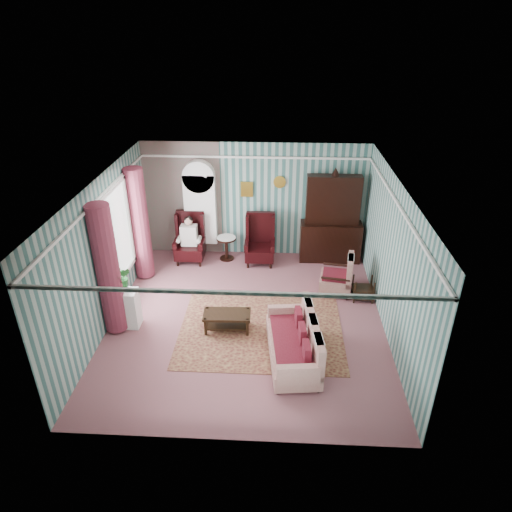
# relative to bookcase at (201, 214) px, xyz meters

# --- Properties ---
(floor) EXTENTS (6.00, 6.00, 0.00)m
(floor) POSITION_rel_bookcase_xyz_m (1.35, -2.84, -1.12)
(floor) COLOR #884F53
(floor) RESTS_ON ground
(room_shell) EXTENTS (5.53, 6.02, 2.91)m
(room_shell) POSITION_rel_bookcase_xyz_m (0.73, -2.66, 0.89)
(room_shell) COLOR #396862
(room_shell) RESTS_ON ground
(bookcase) EXTENTS (0.80, 0.28, 2.24)m
(bookcase) POSITION_rel_bookcase_xyz_m (0.00, 0.00, 0.00)
(bookcase) COLOR white
(bookcase) RESTS_ON floor
(dresser_hutch) EXTENTS (1.50, 0.56, 2.36)m
(dresser_hutch) POSITION_rel_bookcase_xyz_m (3.25, -0.12, 0.06)
(dresser_hutch) COLOR black
(dresser_hutch) RESTS_ON floor
(wingback_left) EXTENTS (0.76, 0.80, 1.25)m
(wingback_left) POSITION_rel_bookcase_xyz_m (-0.25, -0.39, -0.50)
(wingback_left) COLOR black
(wingback_left) RESTS_ON floor
(wingback_right) EXTENTS (0.76, 0.80, 1.25)m
(wingback_right) POSITION_rel_bookcase_xyz_m (1.50, -0.39, -0.50)
(wingback_right) COLOR black
(wingback_right) RESTS_ON floor
(seated_woman) EXTENTS (0.44, 0.40, 1.18)m
(seated_woman) POSITION_rel_bookcase_xyz_m (-0.25, -0.39, -0.53)
(seated_woman) COLOR white
(seated_woman) RESTS_ON floor
(round_side_table) EXTENTS (0.50, 0.50, 0.60)m
(round_side_table) POSITION_rel_bookcase_xyz_m (0.65, -0.24, -0.82)
(round_side_table) COLOR black
(round_side_table) RESTS_ON floor
(nest_table) EXTENTS (0.45, 0.38, 0.54)m
(nest_table) POSITION_rel_bookcase_xyz_m (3.82, -1.94, -0.85)
(nest_table) COLOR black
(nest_table) RESTS_ON floor
(plant_stand) EXTENTS (0.55, 0.35, 0.80)m
(plant_stand) POSITION_rel_bookcase_xyz_m (-1.05, -3.14, -0.72)
(plant_stand) COLOR white
(plant_stand) RESTS_ON floor
(rug) EXTENTS (3.20, 2.60, 0.01)m
(rug) POSITION_rel_bookcase_xyz_m (1.65, -3.14, -1.11)
(rug) COLOR #461718
(rug) RESTS_ON floor
(sofa) EXTENTS (1.21, 1.92, 0.92)m
(sofa) POSITION_rel_bookcase_xyz_m (2.25, -4.04, -0.66)
(sofa) COLOR beige
(sofa) RESTS_ON floor
(floral_armchair) EXTENTS (0.93, 0.88, 1.05)m
(floral_armchair) POSITION_rel_bookcase_xyz_m (3.25, -1.67, -0.60)
(floral_armchair) COLOR #B8B38F
(floral_armchair) RESTS_ON floor
(coffee_table) EXTENTS (0.94, 0.49, 0.38)m
(coffee_table) POSITION_rel_bookcase_xyz_m (0.98, -3.19, -0.93)
(coffee_table) COLOR black
(coffee_table) RESTS_ON floor
(potted_plant_a) EXTENTS (0.41, 0.36, 0.45)m
(potted_plant_a) POSITION_rel_bookcase_xyz_m (-1.12, -3.23, -0.10)
(potted_plant_a) COLOR #184E1B
(potted_plant_a) RESTS_ON plant_stand
(potted_plant_b) EXTENTS (0.27, 0.23, 0.44)m
(potted_plant_b) POSITION_rel_bookcase_xyz_m (-1.02, -3.00, -0.10)
(potted_plant_b) COLOR #225A1C
(potted_plant_b) RESTS_ON plant_stand
(potted_plant_c) EXTENTS (0.30, 0.30, 0.43)m
(potted_plant_c) POSITION_rel_bookcase_xyz_m (-1.11, -3.06, -0.11)
(potted_plant_c) COLOR #184D18
(potted_plant_c) RESTS_ON plant_stand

